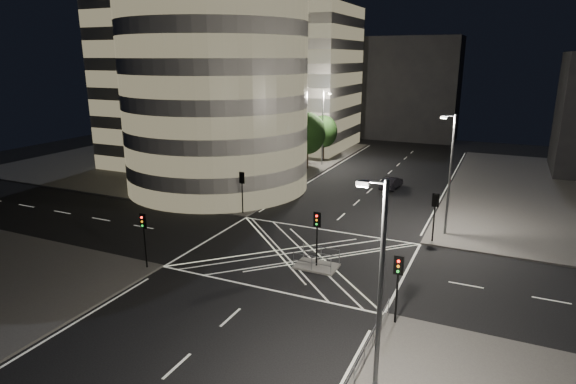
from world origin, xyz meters
The scene contains 24 objects.
ground centered at (0.00, 0.00, 0.00)m, with size 120.00×120.00×0.00m, color black.
sidewalk_far_left centered at (-29.00, 27.00, 0.07)m, with size 42.00×42.00×0.15m, color #4E4C49.
central_island centered at (2.00, -1.50, 0.07)m, with size 3.00×2.00×0.15m, color slate.
office_tower_curved centered at (-20.74, 18.74, 12.65)m, with size 30.00×29.00×27.20m.
office_block_rear centered at (-22.00, 42.00, 11.15)m, with size 24.00×16.00×22.00m, color gray.
building_far_end centered at (-4.00, 58.00, 9.00)m, with size 18.00×8.00×18.00m, color black.
tree_a centered at (-10.50, 9.00, 4.31)m, with size 4.70×4.70×6.86m.
tree_b centered at (-10.50, 15.00, 4.80)m, with size 4.06×4.06×7.00m.
tree_c centered at (-10.50, 21.00, 4.87)m, with size 4.46×4.46×7.30m.
tree_d centered at (-10.50, 27.00, 4.84)m, with size 4.78×4.78×7.45m.
tree_e centered at (-10.50, 33.00, 4.29)m, with size 4.00×4.00×6.45m.
traffic_signal_fl centered at (-8.80, 6.80, 2.91)m, with size 0.55×0.22×4.00m.
traffic_signal_nl centered at (-8.80, -6.80, 2.91)m, with size 0.55×0.22×4.00m.
traffic_signal_fr centered at (8.80, 6.80, 2.91)m, with size 0.55×0.22×4.00m.
traffic_signal_nr centered at (8.80, -6.80, 2.91)m, with size 0.55×0.22×4.00m.
traffic_signal_island centered at (2.00, -1.50, 2.91)m, with size 0.55×0.22×4.00m.
street_lamp_left_near centered at (-9.44, 12.00, 5.54)m, with size 1.25×0.25×10.00m.
street_lamp_left_far centered at (-9.44, 30.00, 5.54)m, with size 1.25×0.25×10.00m.
street_lamp_right_far centered at (9.44, 9.00, 5.54)m, with size 1.25×0.25×10.00m.
street_lamp_right_near centered at (9.44, -14.00, 5.54)m, with size 1.25×0.25×10.00m.
railing_near_right centered at (8.30, -12.15, 0.70)m, with size 0.06×11.70×1.10m, color slate.
railing_island_south centered at (2.00, -2.40, 0.70)m, with size 2.80×0.06×1.10m, color slate.
railing_island_north centered at (2.00, -0.60, 0.70)m, with size 2.80×0.06×1.10m, color slate.
sedan centered at (1.97, 21.96, 0.69)m, with size 1.47×4.21×1.39m, color black.
Camera 1 is at (13.33, -31.13, 14.49)m, focal length 30.00 mm.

